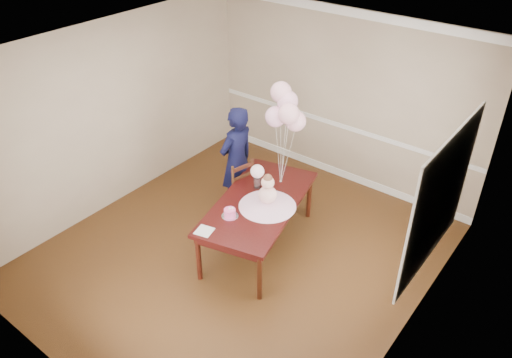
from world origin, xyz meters
The scene contains 50 objects.
floor centered at (0.00, 0.00, 0.00)m, with size 4.50×5.00×0.00m, color #351E0D.
ceiling centered at (0.00, 0.00, 2.70)m, with size 4.50×5.00×0.02m, color silver.
wall_back centered at (0.00, 2.50, 1.35)m, with size 4.50×0.02×2.70m, color tan.
wall_front centered at (0.00, -2.50, 1.35)m, with size 4.50×0.02×2.70m, color tan.
wall_left centered at (-2.25, 0.00, 1.35)m, with size 0.02×5.00×2.70m, color tan.
wall_right centered at (2.25, 0.00, 1.35)m, with size 0.02×5.00×2.70m, color tan.
chair_rail_trim centered at (0.00, 2.49, 0.90)m, with size 4.50×0.02×0.07m, color white.
crown_molding centered at (0.00, 2.49, 2.63)m, with size 4.50×0.02×0.12m, color white.
baseboard_trim centered at (0.00, 2.49, 0.06)m, with size 4.50×0.02×0.12m, color white.
window_frame centered at (2.23, 0.50, 1.55)m, with size 0.02×1.66×1.56m, color white.
window_blinds centered at (2.21, 0.50, 1.55)m, with size 0.01×1.50×1.40m, color silver.
dining_table_top centered at (0.10, 0.29, 0.70)m, with size 0.96×1.92×0.05m, color black.
table_apron centered at (0.10, 0.29, 0.62)m, with size 0.87×1.83×0.10m, color black.
table_leg_fl centered at (-0.08, -0.66, 0.34)m, with size 0.07×0.07×0.67m, color black.
table_leg_fr centered at (0.70, -0.47, 0.34)m, with size 0.07×0.07×0.67m, color black.
table_leg_bl centered at (-0.50, 1.06, 0.34)m, with size 0.07×0.07×0.67m, color black.
table_leg_br centered at (0.28, 1.25, 0.34)m, with size 0.07×0.07×0.67m, color black.
baby_skirt centered at (0.25, 0.28, 0.77)m, with size 0.73×0.73×0.10m, color #E1A6C9.
baby_torso centered at (0.25, 0.28, 0.89)m, with size 0.23×0.23×0.23m, color #FC9FC4.
baby_head centered at (0.25, 0.28, 1.08)m, with size 0.16×0.16×0.16m, color beige.
baby_hair centered at (0.25, 0.28, 1.13)m, with size 0.12×0.12×0.12m, color brown.
cake_platter centered at (0.02, -0.17, 0.72)m, with size 0.21×0.21×0.01m, color silver.
birthday_cake centered at (0.02, -0.17, 0.78)m, with size 0.14×0.14×0.10m, color #FF50A6.
cake_flower_a centered at (0.02, -0.17, 0.84)m, with size 0.03×0.03×0.03m, color white.
cake_flower_b centered at (0.04, -0.15, 0.84)m, with size 0.03×0.03×0.03m, color silver.
rose_vase_near centered at (-0.11, 0.54, 0.80)m, with size 0.10×0.10×0.15m, color silver.
roses_near centered at (-0.11, 0.54, 0.97)m, with size 0.18×0.18×0.18m, color #FFD5DC.
napkin centered at (-0.03, -0.58, 0.73)m, with size 0.19×0.19×0.01m, color silver.
balloon_weight centered at (0.07, 0.83, 0.73)m, with size 0.04×0.04×0.02m, color silver.
balloon_a centered at (-0.02, 0.81, 1.68)m, with size 0.27×0.27×0.27m, color #ECA7CA.
balloon_b centered at (0.17, 0.81, 1.78)m, with size 0.27×0.27×0.27m, color #E7A3B5.
balloon_c centered at (0.06, 0.93, 1.87)m, with size 0.27×0.27×0.27m, color #DF9EBD.
balloon_d centered at (-0.03, 0.92, 1.97)m, with size 0.27×0.27×0.27m, color #DE9DAF.
balloon_e centered at (0.19, 0.94, 1.63)m, with size 0.27×0.27×0.27m, color #EFA9BC.
balloon_ribbon_a centered at (0.02, 0.82, 1.13)m, with size 0.00×0.00×0.81m, color white.
balloon_ribbon_b centered at (0.12, 0.82, 1.18)m, with size 0.00×0.00×0.90m, color white.
balloon_ribbon_c centered at (0.07, 0.88, 1.23)m, with size 0.00×0.00×1.00m, color white.
balloon_ribbon_d centered at (0.02, 0.88, 1.28)m, with size 0.00×0.00×1.10m, color silver.
balloon_ribbon_e centered at (0.13, 0.88, 1.11)m, with size 0.00×0.00×0.76m, color white.
dining_chair_seat centered at (-0.23, 0.57, 0.42)m, with size 0.41×0.41×0.05m, color #3A1B0F.
chair_leg_fl centered at (-0.44, 0.44, 0.20)m, with size 0.04×0.04×0.40m, color #391D0F.
chair_leg_fr centered at (-0.11, 0.37, 0.20)m, with size 0.04×0.04×0.40m, color #35170E.
chair_leg_bl centered at (-0.36, 0.77, 0.20)m, with size 0.04×0.04×0.40m, color #39180F.
chair_leg_br centered at (-0.03, 0.69, 0.20)m, with size 0.04×0.04×0.40m, color #391F0F.
chair_back_post_l centered at (-0.45, 0.45, 0.69)m, with size 0.04×0.04×0.53m, color #3E2311.
chair_back_post_r centered at (-0.38, 0.78, 0.69)m, with size 0.04×0.04×0.53m, color #35180E.
chair_slat_low centered at (-0.42, 0.61, 0.58)m, with size 0.03×0.38×0.05m, color #3A1C0F.
chair_slat_mid centered at (-0.42, 0.61, 0.73)m, with size 0.03×0.38×0.05m, color #321A0D.
chair_slat_top centered at (-0.42, 0.61, 0.88)m, with size 0.03×0.38×0.05m, color #3D1A10.
woman centered at (-0.65, 0.76, 0.82)m, with size 0.60×0.40×1.64m, color black.
Camera 1 is at (3.26, -3.84, 4.43)m, focal length 35.00 mm.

